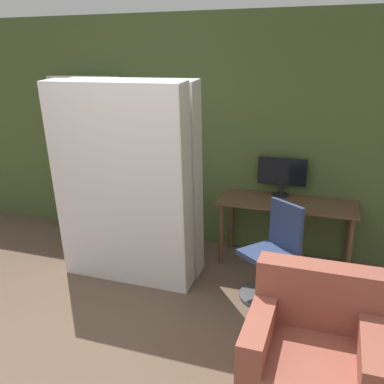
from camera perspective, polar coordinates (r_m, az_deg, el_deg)
wall_back at (r=5.11m, az=0.81°, el=7.80°), size 8.00×0.06×2.70m
desk at (r=4.75m, az=12.54°, el=-2.29°), size 1.46×0.59×0.73m
monitor at (r=4.83m, az=11.90°, el=2.37°), size 0.54×0.18×0.44m
office_chair at (r=4.15m, az=10.71°, el=-8.98°), size 0.62×0.62×0.92m
bookshelf at (r=5.70m, az=-14.24°, el=4.42°), size 0.84×0.31×2.00m
mattress_near at (r=4.17m, az=-9.40°, el=0.64°), size 1.37×0.42×2.02m
mattress_far at (r=4.45m, az=-7.44°, el=1.77°), size 1.37×0.41×2.02m
armchair at (r=3.13m, az=15.76°, el=-20.01°), size 0.85×0.80×0.85m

